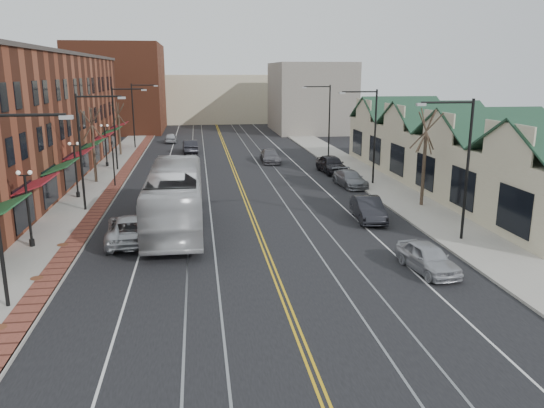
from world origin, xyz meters
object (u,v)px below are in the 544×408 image
object	(u,v)px
transit_bus	(175,197)
parked_car_b	(368,209)
parked_suv	(131,228)
parked_car_a	(428,258)
parked_car_d	(332,164)
parked_car_c	(350,179)

from	to	relation	value
transit_bus	parked_car_b	size ratio (longest dim) A/B	2.97
parked_suv	parked_car_a	bearing A→B (deg)	150.61
parked_car_a	parked_car_d	world-z (taller)	parked_car_d
transit_bus	parked_suv	size ratio (longest dim) A/B	2.41
transit_bus	parked_car_b	distance (m)	12.55
parked_suv	parked_car_a	size ratio (longest dim) A/B	1.38
parked_car_b	parked_car_d	world-z (taller)	parked_car_d
parked_car_a	parked_car_c	xyz separation A→B (m)	(1.80, 19.80, -0.03)
parked_suv	parked_car_d	world-z (taller)	parked_car_d
transit_bus	parked_car_a	xyz separation A→B (m)	(12.50, -9.55, -1.22)
parked_car_b	parked_car_d	xyz separation A→B (m)	(1.80, 16.88, 0.08)
parked_suv	parked_car_d	size ratio (longest dim) A/B	1.15
transit_bus	parked_car_c	xyz separation A→B (m)	(14.30, 10.25, -1.25)
transit_bus	parked_suv	distance (m)	3.86
parked_car_a	parked_car_c	size ratio (longest dim) A/B	0.88
parked_car_a	parked_car_b	world-z (taller)	parked_car_b
parked_car_a	parked_car_b	xyz separation A→B (m)	(0.00, 9.36, 0.06)
parked_car_a	transit_bus	bearing A→B (deg)	135.19
parked_suv	parked_car_c	distance (m)	21.23
parked_car_c	parked_car_b	bearing A→B (deg)	-105.98
parked_car_b	transit_bus	bearing A→B (deg)	-175.77
parked_car_c	parked_car_d	bearing A→B (deg)	83.81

